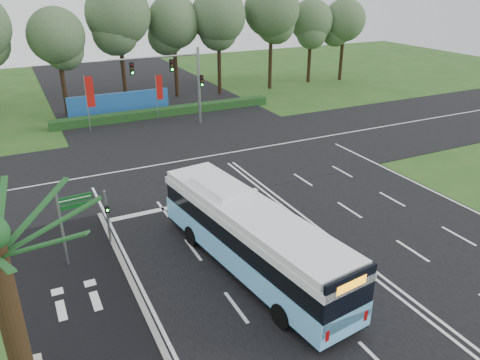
% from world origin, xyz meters
% --- Properties ---
extents(ground, '(120.00, 120.00, 0.00)m').
position_xyz_m(ground, '(0.00, 0.00, 0.00)').
color(ground, '#244C19').
rests_on(ground, ground).
extents(road_main, '(20.00, 120.00, 0.04)m').
position_xyz_m(road_main, '(0.00, 0.00, 0.02)').
color(road_main, black).
rests_on(road_main, ground).
extents(road_cross, '(120.00, 14.00, 0.05)m').
position_xyz_m(road_cross, '(0.00, 12.00, 0.03)').
color(road_cross, black).
rests_on(road_cross, ground).
extents(bike_path, '(5.00, 18.00, 0.06)m').
position_xyz_m(bike_path, '(-12.50, -3.00, 0.03)').
color(bike_path, black).
rests_on(bike_path, ground).
extents(kerb_strip, '(0.25, 18.00, 0.12)m').
position_xyz_m(kerb_strip, '(-10.10, -3.00, 0.06)').
color(kerb_strip, gray).
rests_on(kerb_strip, ground).
extents(city_bus, '(4.16, 12.58, 3.55)m').
position_xyz_m(city_bus, '(-4.79, -2.79, 1.79)').
color(city_bus, '#6DC5FD').
rests_on(city_bus, ground).
extents(pedestrian_signal, '(0.26, 0.40, 3.02)m').
position_xyz_m(pedestrian_signal, '(-10.20, 2.48, 1.65)').
color(pedestrian_signal, gray).
rests_on(pedestrian_signal, ground).
extents(street_sign, '(1.60, 0.21, 4.10)m').
position_xyz_m(street_sign, '(-12.12, 1.46, 2.57)').
color(street_sign, gray).
rests_on(street_sign, ground).
extents(banner_flag_left, '(0.73, 0.17, 5.00)m').
position_xyz_m(banner_flag_left, '(-7.45, 22.52, 3.24)').
color(banner_flag_left, gray).
rests_on(banner_flag_left, ground).
extents(banner_flag_mid, '(0.63, 0.17, 4.31)m').
position_xyz_m(banner_flag_mid, '(-0.87, 23.68, 2.82)').
color(banner_flag_mid, gray).
rests_on(banner_flag_mid, ground).
extents(traffic_light_gantry, '(8.41, 0.28, 7.00)m').
position_xyz_m(traffic_light_gantry, '(0.21, 20.50, 4.66)').
color(traffic_light_gantry, gray).
rests_on(traffic_light_gantry, ground).
extents(hedge, '(22.00, 1.20, 0.80)m').
position_xyz_m(hedge, '(0.00, 24.50, 0.40)').
color(hedge, '#143715').
rests_on(hedge, ground).
extents(blue_hoarding, '(10.00, 0.30, 2.20)m').
position_xyz_m(blue_hoarding, '(-4.00, 27.00, 1.10)').
color(blue_hoarding, '#1C5198').
rests_on(blue_hoarding, ground).
extents(eucalyptus_row, '(52.16, 8.47, 12.52)m').
position_xyz_m(eucalyptus_row, '(2.68, 30.51, 8.43)').
color(eucalyptus_row, black).
rests_on(eucalyptus_row, ground).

